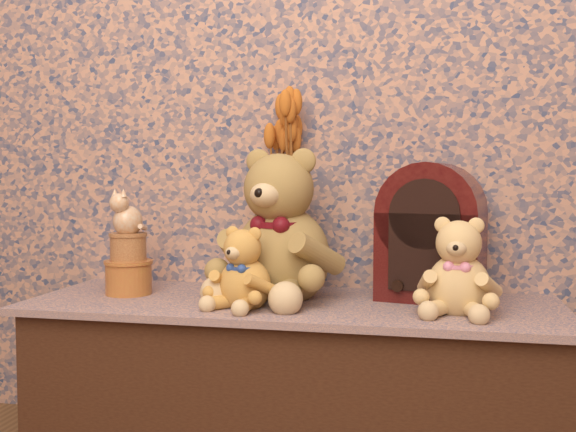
{
  "coord_description": "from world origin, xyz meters",
  "views": [
    {
      "loc": [
        0.38,
        -0.55,
        0.81
      ],
      "look_at": [
        0.0,
        1.2,
        0.7
      ],
      "focal_mm": 41.64,
      "sensor_mm": 36.0,
      "label": 1
    }
  ],
  "objects_px": {
    "ceramic_vase": "(287,256)",
    "cat_figurine": "(128,211)",
    "cathedral_radio": "(432,231)",
    "biscuit_tin_lower": "(129,278)",
    "teddy_large": "(282,218)",
    "teddy_medium": "(245,264)",
    "teddy_small": "(459,262)"
  },
  "relations": [
    {
      "from": "ceramic_vase",
      "to": "cat_figurine",
      "type": "bearing_deg",
      "value": -157.32
    },
    {
      "from": "cathedral_radio",
      "to": "biscuit_tin_lower",
      "type": "relative_size",
      "value": 2.88
    },
    {
      "from": "teddy_large",
      "to": "biscuit_tin_lower",
      "type": "xyz_separation_m",
      "value": [
        -0.45,
        -0.04,
        -0.18
      ]
    },
    {
      "from": "teddy_large",
      "to": "biscuit_tin_lower",
      "type": "distance_m",
      "value": 0.49
    },
    {
      "from": "cathedral_radio",
      "to": "ceramic_vase",
      "type": "height_order",
      "value": "cathedral_radio"
    },
    {
      "from": "teddy_medium",
      "to": "teddy_large",
      "type": "bearing_deg",
      "value": 87.13
    },
    {
      "from": "teddy_small",
      "to": "biscuit_tin_lower",
      "type": "height_order",
      "value": "teddy_small"
    },
    {
      "from": "teddy_medium",
      "to": "teddy_small",
      "type": "distance_m",
      "value": 0.55
    },
    {
      "from": "biscuit_tin_lower",
      "to": "ceramic_vase",
      "type": "bearing_deg",
      "value": 22.68
    },
    {
      "from": "teddy_small",
      "to": "biscuit_tin_lower",
      "type": "relative_size",
      "value": 1.96
    },
    {
      "from": "teddy_medium",
      "to": "cat_figurine",
      "type": "height_order",
      "value": "cat_figurine"
    },
    {
      "from": "cathedral_radio",
      "to": "teddy_medium",
      "type": "bearing_deg",
      "value": -143.66
    },
    {
      "from": "teddy_small",
      "to": "cathedral_radio",
      "type": "xyz_separation_m",
      "value": [
        -0.07,
        0.18,
        0.06
      ]
    },
    {
      "from": "ceramic_vase",
      "to": "teddy_medium",
      "type": "bearing_deg",
      "value": -99.26
    },
    {
      "from": "cathedral_radio",
      "to": "ceramic_vase",
      "type": "distance_m",
      "value": 0.45
    },
    {
      "from": "teddy_medium",
      "to": "teddy_small",
      "type": "height_order",
      "value": "teddy_small"
    },
    {
      "from": "teddy_large",
      "to": "teddy_medium",
      "type": "distance_m",
      "value": 0.2
    },
    {
      "from": "ceramic_vase",
      "to": "cat_figurine",
      "type": "distance_m",
      "value": 0.49
    },
    {
      "from": "teddy_medium",
      "to": "teddy_small",
      "type": "xyz_separation_m",
      "value": [
        0.55,
        0.04,
        0.02
      ]
    },
    {
      "from": "teddy_small",
      "to": "biscuit_tin_lower",
      "type": "bearing_deg",
      "value": -176.11
    },
    {
      "from": "biscuit_tin_lower",
      "to": "cat_figurine",
      "type": "distance_m",
      "value": 0.2
    },
    {
      "from": "teddy_large",
      "to": "ceramic_vase",
      "type": "xyz_separation_m",
      "value": [
        -0.02,
        0.14,
        -0.13
      ]
    },
    {
      "from": "teddy_small",
      "to": "cat_figurine",
      "type": "height_order",
      "value": "cat_figurine"
    },
    {
      "from": "teddy_large",
      "to": "cathedral_radio",
      "type": "bearing_deg",
      "value": 23.25
    },
    {
      "from": "teddy_large",
      "to": "cathedral_radio",
      "type": "relative_size",
      "value": 1.18
    },
    {
      "from": "ceramic_vase",
      "to": "cat_figurine",
      "type": "height_order",
      "value": "cat_figurine"
    },
    {
      "from": "teddy_medium",
      "to": "cat_figurine",
      "type": "distance_m",
      "value": 0.42
    },
    {
      "from": "cat_figurine",
      "to": "teddy_medium",
      "type": "bearing_deg",
      "value": 3.9
    },
    {
      "from": "teddy_large",
      "to": "teddy_medium",
      "type": "relative_size",
      "value": 1.97
    },
    {
      "from": "ceramic_vase",
      "to": "cat_figurine",
      "type": "xyz_separation_m",
      "value": [
        -0.44,
        -0.18,
        0.14
      ]
    },
    {
      "from": "biscuit_tin_lower",
      "to": "teddy_small",
      "type": "bearing_deg",
      "value": -4.28
    },
    {
      "from": "teddy_large",
      "to": "cat_figurine",
      "type": "height_order",
      "value": "teddy_large"
    }
  ]
}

